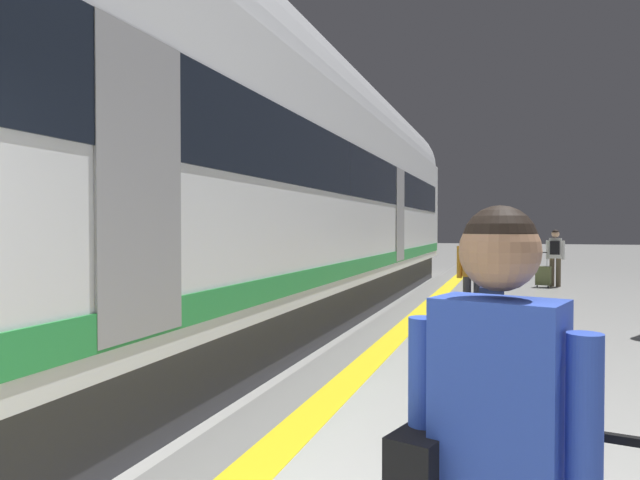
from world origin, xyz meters
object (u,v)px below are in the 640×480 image
(high_speed_train, at_px, (234,166))
(passenger_near, at_px, (472,268))
(suitcase_mid, at_px, (543,276))
(passenger_mid, at_px, (555,253))
(suitcase_near, at_px, (492,306))
(traveller_foreground, at_px, (492,464))

(high_speed_train, distance_m, passenger_near, 4.28)
(suitcase_mid, bearing_deg, passenger_mid, 43.03)
(suitcase_near, height_order, passenger_mid, passenger_mid)
(passenger_mid, distance_m, suitcase_mid, 0.75)
(passenger_mid, relative_size, suitcase_mid, 1.63)
(high_speed_train, height_order, suitcase_near, high_speed_train)
(passenger_near, height_order, suitcase_mid, passenger_near)
(suitcase_mid, bearing_deg, passenger_near, -101.89)
(passenger_near, bearing_deg, suitcase_mid, 78.11)
(high_speed_train, relative_size, traveller_foreground, 16.20)
(high_speed_train, relative_size, suitcase_mid, 28.38)
(high_speed_train, bearing_deg, traveller_foreground, -57.27)
(high_speed_train, relative_size, passenger_mid, 17.42)
(traveller_foreground, distance_m, passenger_near, 8.25)
(suitcase_near, xyz_separation_m, passenger_mid, (1.44, 7.39, 0.57))
(high_speed_train, height_order, traveller_foreground, high_speed_train)
(suitcase_near, distance_m, suitcase_mid, 7.19)
(traveller_foreground, bearing_deg, passenger_mid, 85.56)
(traveller_foreground, distance_m, suitcase_mid, 15.13)
(suitcase_near, bearing_deg, high_speed_train, -147.56)
(high_speed_train, height_order, suitcase_mid, high_speed_train)
(high_speed_train, xyz_separation_m, suitcase_near, (3.47, 2.21, -2.14))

